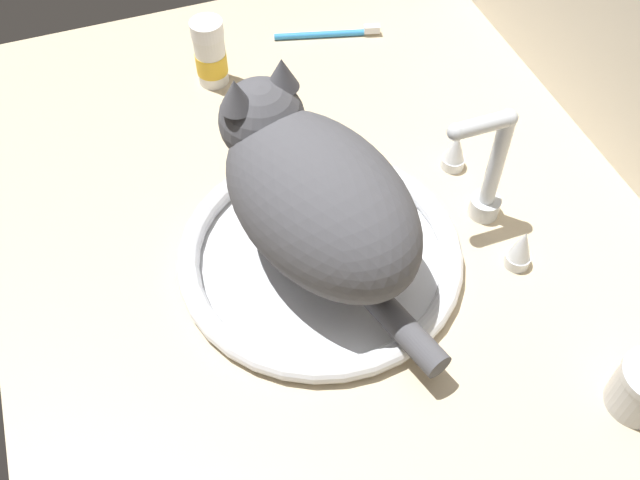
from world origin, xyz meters
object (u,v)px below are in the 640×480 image
(cat, at_px, (310,190))
(toothbrush, at_px, (330,33))
(faucet, at_px, (487,179))
(pill_bottle, at_px, (210,55))
(sink_basin, at_px, (320,254))

(cat, relative_size, toothbrush, 2.24)
(faucet, xyz_separation_m, toothbrush, (-0.43, -0.05, -0.06))
(pill_bottle, xyz_separation_m, toothbrush, (-0.04, 0.21, -0.04))
(sink_basin, relative_size, toothbrush, 2.07)
(faucet, relative_size, cat, 0.55)
(sink_basin, bearing_deg, pill_bottle, -174.51)
(faucet, distance_m, toothbrush, 0.43)
(faucet, xyz_separation_m, pill_bottle, (-0.38, -0.26, -0.02))
(cat, bearing_deg, toothbrush, 156.51)
(pill_bottle, distance_m, toothbrush, 0.22)
(toothbrush, bearing_deg, faucet, 6.84)
(faucet, bearing_deg, cat, -94.59)
(pill_bottle, bearing_deg, sink_basin, 5.49)
(faucet, height_order, toothbrush, faucet)
(sink_basin, height_order, toothbrush, sink_basin)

